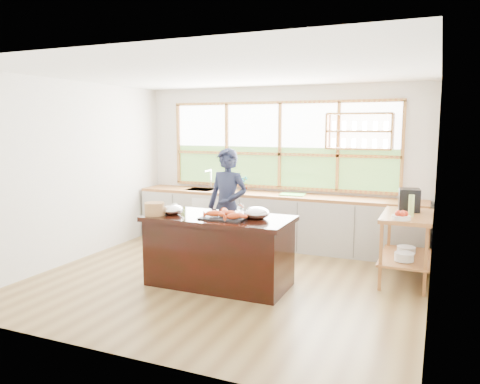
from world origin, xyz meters
The scene contains 18 objects.
ground_plane centered at (0.00, 0.00, 0.00)m, with size 5.00×5.00×0.00m, color olive.
room_shell centered at (0.02, 0.51, 1.75)m, with size 5.02×4.52×2.71m.
back_counter centered at (-0.02, 1.94, 0.45)m, with size 4.90×0.63×0.90m.
right_shelf_unit centered at (2.19, 0.89, 0.60)m, with size 0.62×1.10×0.90m.
island centered at (0.00, -0.20, 0.45)m, with size 1.85×0.90×0.90m.
cook centered at (-0.28, 0.67, 0.86)m, with size 0.63×0.41×1.72m, color #1C223A.
potted_plant centered at (-0.56, 2.00, 1.04)m, with size 0.14×0.10×0.27m, color slate.
cutting_board centered at (0.32, 1.94, 0.91)m, with size 0.40×0.30×0.01m, color #5AD14C.
espresso_machine centered at (2.19, 1.14, 1.05)m, with size 0.26×0.28×0.30m, color black.
wine_bottle centered at (2.24, 0.73, 1.04)m, with size 0.07×0.07×0.28m, color #A1C55F.
fruit_bowl centered at (2.14, 0.50, 0.94)m, with size 0.23×0.23×0.11m.
slate_board centered at (0.12, -0.29, 0.91)m, with size 0.55×0.40×0.02m, color black.
lobster_pile centered at (0.14, -0.29, 0.96)m, with size 0.52×0.44×0.08m.
mixing_bowl_left centered at (-0.62, -0.31, 0.96)m, with size 0.28×0.28×0.13m, color silver.
mixing_bowl_right centered at (0.49, -0.14, 0.97)m, with size 0.32×0.32×0.15m, color silver.
wine_glass centered at (0.38, -0.41, 1.06)m, with size 0.08×0.08×0.22m.
wicker_basket centered at (-0.80, -0.45, 0.98)m, with size 0.25×0.25×0.16m, color #AB7649.
parchment_roll centered at (-0.79, -0.10, 0.94)m, with size 0.08×0.08×0.30m, color silver.
Camera 1 is at (2.53, -5.44, 2.05)m, focal length 35.00 mm.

